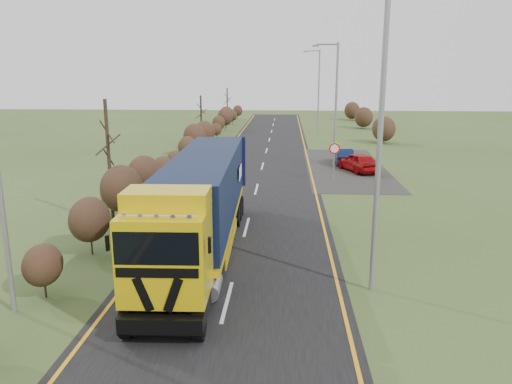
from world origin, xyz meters
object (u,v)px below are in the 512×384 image
Objects in this scene: lorry at (201,200)px; car_red_hatchback at (358,162)px; car_blue_sedan at (343,156)px; speed_sign at (334,154)px; streetlight_near at (376,129)px.

lorry is 3.47× the size of car_red_hatchback.
car_blue_sedan is (7.98, 21.14, -1.65)m from lorry.
speed_sign is at bearing 63.70° from lorry.
car_red_hatchback is at bearing 60.18° from speed_sign.
car_blue_sedan is 0.39× the size of streetlight_near.
car_blue_sedan is at bearing 85.72° from streetlight_near.
lorry reaches higher than car_red_hatchback.
speed_sign is at bearing 88.68° from streetlight_near.
streetlight_near reaches higher than speed_sign.
car_red_hatchback is at bearing 103.53° from car_blue_sedan.
lorry is 20.11m from car_red_hatchback.
streetlight_near is (-2.55, -21.04, 4.77)m from car_red_hatchback.
car_blue_sedan is at bearing 78.40° from speed_sign.
car_blue_sedan is at bearing -98.20° from car_red_hatchback.
lorry is 1.47× the size of streetlight_near.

